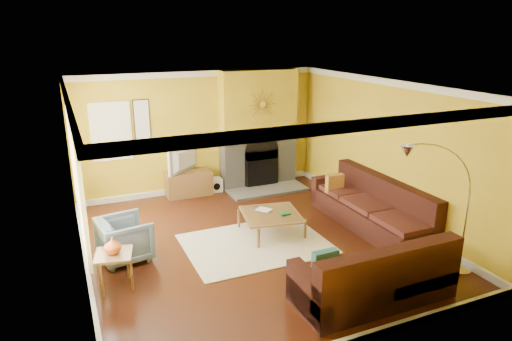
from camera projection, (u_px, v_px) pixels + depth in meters
name	position (u px, v px, depth m)	size (l,w,h in m)	color
floor	(252.00, 243.00, 7.97)	(5.50, 6.00, 0.02)	#4E2110
ceiling	(252.00, 86.00, 7.16)	(5.50, 6.00, 0.02)	white
wall_back	(199.00, 132.00, 10.20)	(5.50, 0.02, 2.70)	gold
wall_front	(362.00, 243.00, 4.93)	(5.50, 0.02, 2.70)	gold
wall_left	(75.00, 191.00, 6.51)	(0.02, 6.00, 2.70)	gold
wall_right	(386.00, 151.00, 8.62)	(0.02, 6.00, 2.70)	gold
baseboard	(252.00, 239.00, 7.95)	(5.50, 6.00, 0.12)	white
crown_molding	(252.00, 90.00, 7.18)	(5.50, 6.00, 0.12)	white
window_left_near	(72.00, 158.00, 7.62)	(0.06, 1.22, 1.72)	white
window_left_far	(79.00, 194.00, 5.95)	(0.06, 1.22, 1.72)	white
window_back	(111.00, 131.00, 9.37)	(0.82, 0.06, 1.22)	white
wall_art	(142.00, 126.00, 9.61)	(0.34, 0.04, 1.14)	white
fireplace	(258.00, 129.00, 10.53)	(1.80, 0.40, 2.70)	gray
mantel	(263.00, 135.00, 10.35)	(1.92, 0.22, 0.08)	white
hearth	(268.00, 190.00, 10.44)	(1.80, 0.70, 0.06)	gray
sunburst	(262.00, 105.00, 10.15)	(0.70, 0.04, 0.70)	olive
rug	(256.00, 244.00, 7.88)	(2.40, 1.80, 0.02)	beige
sectional_sofa	(338.00, 223.00, 7.64)	(3.02, 3.88, 0.90)	#361611
coffee_table	(271.00, 223.00, 8.26)	(1.00, 1.00, 0.40)	white
media_console	(189.00, 183.00, 10.14)	(1.00, 0.45, 0.55)	brown
tv	(187.00, 159.00, 9.97)	(1.02, 0.13, 0.59)	black
subwoofer	(215.00, 185.00, 10.45)	(0.30, 0.30, 0.30)	white
armchair	(125.00, 239.00, 7.28)	(0.76, 0.78, 0.71)	slate
side_table	(115.00, 271.00, 6.47)	(0.50, 0.50, 0.55)	brown
vase	(113.00, 245.00, 6.36)	(0.24, 0.24, 0.25)	#D1551B
book	(261.00, 212.00, 8.22)	(0.20, 0.27, 0.03)	white
arc_lamp	(438.00, 214.00, 6.46)	(1.35, 0.36, 2.12)	silver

